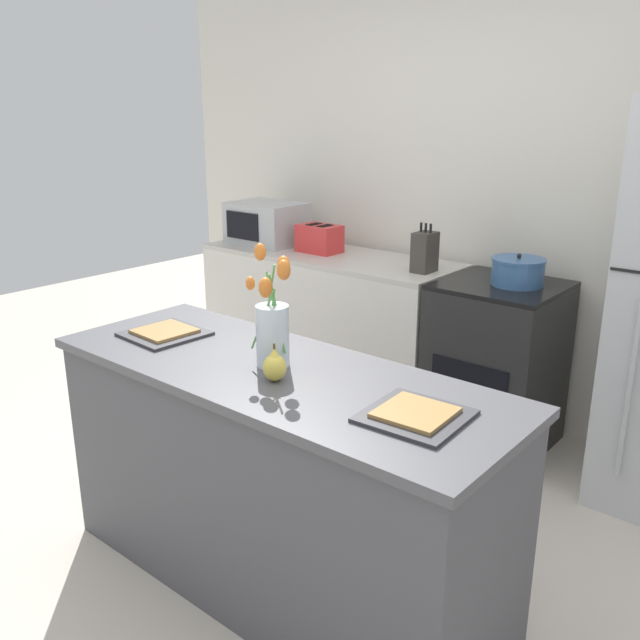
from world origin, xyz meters
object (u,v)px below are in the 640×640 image
object	(u,v)px
pear_figurine	(275,366)
plate_setting_right	(415,415)
plate_setting_left	(165,333)
knife_block	(425,252)
cooking_pot	(518,272)
microwave	(267,223)
stove_range	(496,365)
toaster	(319,238)
flower_vase	(273,325)

from	to	relation	value
pear_figurine	plate_setting_right	size ratio (longest dim) A/B	0.43
plate_setting_left	pear_figurine	bearing A→B (deg)	-4.96
knife_block	cooking_pot	bearing A→B (deg)	6.25
plate_setting_left	microwave	distance (m)	1.91
plate_setting_left	stove_range	bearing A→B (deg)	66.74
stove_range	toaster	xyz separation A→B (m)	(-1.24, 0.00, 0.54)
plate_setting_left	plate_setting_right	distance (m)	1.19
plate_setting_right	knife_block	distance (m)	1.84
pear_figurine	knife_block	bearing A→B (deg)	104.51
pear_figurine	plate_setting_left	distance (m)	0.67
flower_vase	knife_block	size ratio (longest dim) A/B	1.58
plate_setting_left	toaster	size ratio (longest dim) A/B	1.08
plate_setting_left	plate_setting_right	bearing A→B (deg)	0.00
toaster	knife_block	size ratio (longest dim) A/B	1.04
flower_vase	plate_setting_left	xyz separation A→B (m)	(-0.57, -0.04, -0.14)
stove_range	plate_setting_left	xyz separation A→B (m)	(-0.70, -1.62, 0.45)
knife_block	stove_range	bearing A→B (deg)	4.97
microwave	knife_block	distance (m)	1.25
plate_setting_right	toaster	distance (m)	2.37
pear_figurine	flower_vase	bearing A→B (deg)	135.75
microwave	toaster	bearing A→B (deg)	0.20
pear_figurine	knife_block	xyz separation A→B (m)	(-0.42, 1.64, 0.07)
stove_range	flower_vase	xyz separation A→B (m)	(-0.13, -1.58, 0.59)
cooking_pot	toaster	bearing A→B (deg)	-179.26
plate_setting_right	flower_vase	bearing A→B (deg)	176.33
stove_range	microwave	bearing A→B (deg)	-179.98
flower_vase	plate_setting_left	distance (m)	0.59
knife_block	toaster	bearing A→B (deg)	177.10
flower_vase	pear_figurine	xyz separation A→B (m)	(0.10, -0.10, -0.10)
cooking_pot	flower_vase	bearing A→B (deg)	-96.98
cooking_pot	microwave	size ratio (longest dim) A/B	0.56
plate_setting_left	knife_block	bearing A→B (deg)	81.11
plate_setting_left	cooking_pot	world-z (taller)	cooking_pot
flower_vase	plate_setting_right	distance (m)	0.64
plate_setting_right	cooking_pot	xyz separation A→B (m)	(-0.43, 1.64, 0.07)
flower_vase	plate_setting_left	world-z (taller)	flower_vase
stove_range	cooking_pot	xyz separation A→B (m)	(0.07, 0.02, 0.52)
stove_range	knife_block	size ratio (longest dim) A/B	3.34
stove_range	flower_vase	bearing A→B (deg)	-94.54
stove_range	toaster	world-z (taller)	toaster
flower_vase	plate_setting_right	xyz separation A→B (m)	(0.62, -0.04, -0.14)
stove_range	microwave	distance (m)	1.79
stove_range	plate_setting_right	xyz separation A→B (m)	(0.50, -1.62, 0.45)
plate_setting_right	microwave	distance (m)	2.73
toaster	cooking_pot	xyz separation A→B (m)	(1.31, 0.02, -0.02)
flower_vase	cooking_pot	xyz separation A→B (m)	(0.20, 1.60, -0.07)
plate_setting_right	microwave	size ratio (longest dim) A/B	0.63
plate_setting_right	toaster	bearing A→B (deg)	136.93
toaster	pear_figurine	bearing A→B (deg)	-54.16
flower_vase	cooking_pot	size ratio (longest dim) A/B	1.58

